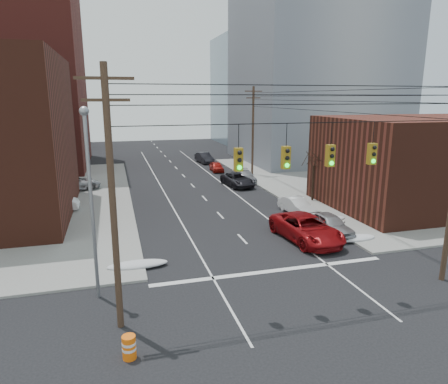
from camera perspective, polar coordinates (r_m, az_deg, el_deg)
ground at (r=18.35m, az=15.06°, el=-19.04°), size 160.00×160.00×0.00m
sidewalk_ne at (r=54.35m, az=25.39°, el=1.90°), size 40.00×40.00×0.15m
building_brick_far at (r=89.00m, az=-27.38°, el=9.56°), size 22.00×18.00×12.00m
building_office at (r=64.76m, az=12.89°, el=15.56°), size 22.00×20.00×25.00m
building_glass at (r=89.23m, az=5.89°, el=14.18°), size 20.00×18.00×22.00m
building_storefront at (r=39.70m, az=26.32°, el=3.76°), size 16.00×12.00×8.00m
utility_pole_left at (r=16.62m, az=-15.66°, el=-0.75°), size 2.20×0.28×11.00m
utility_pole_far at (r=50.22m, az=4.15°, el=8.90°), size 2.20×0.28×11.00m
traffic_signals at (r=18.37m, az=12.00°, el=5.17°), size 17.00×0.42×2.02m
street_light at (r=19.64m, az=-18.57°, el=0.45°), size 0.44×0.44×9.32m
bare_tree at (r=38.40m, az=12.62°, el=2.00°), size 2.09×2.20×4.93m
snow_nw at (r=24.12m, az=-12.24°, el=-10.10°), size 3.50×1.08×0.42m
snow_ne at (r=29.17m, az=18.27°, el=-6.30°), size 3.00×1.08×0.42m
snow_east_far at (r=32.79m, az=13.95°, el=-3.83°), size 4.00×1.08×0.42m
red_pickup at (r=28.23m, az=11.68°, el=-5.10°), size 3.57×6.61×1.76m
parked_car_a at (r=29.90m, az=14.87°, el=-4.46°), size 2.04×4.57×1.53m
parked_car_b at (r=34.46m, az=10.39°, el=-1.98°), size 1.90×4.33×1.38m
parked_car_c at (r=44.49m, az=1.96°, el=1.77°), size 2.99×5.49×1.46m
parked_car_d at (r=46.85m, az=3.10°, el=2.26°), size 2.15×4.64×1.31m
parked_car_e at (r=53.39m, az=-1.07°, el=3.62°), size 1.66×3.77×1.26m
parked_car_f at (r=60.59m, az=-2.85°, el=4.92°), size 2.17×4.83×1.54m
lot_car_a at (r=37.19m, az=-23.49°, el=-1.43°), size 4.57×1.68×1.50m
lot_car_b at (r=44.75m, az=-20.59°, el=1.18°), size 5.77×3.76×1.48m
construction_barrel at (r=16.61m, az=-13.40°, el=-20.73°), size 0.62×0.62×0.94m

